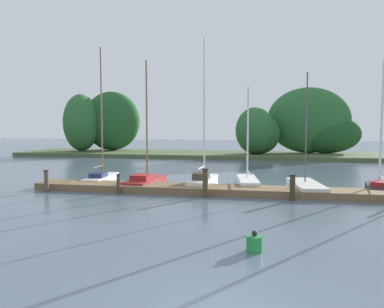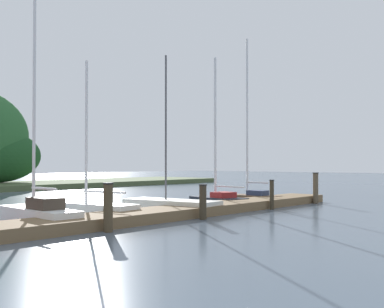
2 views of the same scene
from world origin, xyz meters
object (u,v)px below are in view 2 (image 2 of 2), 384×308
(mooring_piling_3, at_px, (203,202))
(mooring_piling_4, at_px, (272,194))
(sailboat_6, at_px, (250,192))
(sailboat_5, at_px, (217,197))
(mooring_piling_2, at_px, (108,207))
(sailboat_3, at_px, (88,208))
(mooring_piling_5, at_px, (316,188))
(sailboat_2, at_px, (36,211))
(sailboat_4, at_px, (168,205))

(mooring_piling_3, relative_size, mooring_piling_4, 0.97)
(sailboat_6, bearing_deg, sailboat_5, 85.65)
(mooring_piling_2, xyz_separation_m, mooring_piling_4, (8.65, 0.06, -0.07))
(sailboat_5, bearing_deg, mooring_piling_2, 118.70)
(sailboat_3, height_order, sailboat_5, sailboat_5)
(mooring_piling_5, bearing_deg, mooring_piling_4, -179.99)
(mooring_piling_2, bearing_deg, mooring_piling_3, -0.68)
(mooring_piling_3, bearing_deg, mooring_piling_2, 179.32)
(sailboat_3, relative_size, mooring_piling_3, 4.65)
(sailboat_2, bearing_deg, sailboat_3, -72.20)
(sailboat_2, bearing_deg, sailboat_6, -86.43)
(sailboat_3, bearing_deg, sailboat_4, -116.10)
(sailboat_3, xyz_separation_m, mooring_piling_5, (10.71, -3.37, 0.42))
(sailboat_3, height_order, sailboat_6, sailboat_6)
(sailboat_2, relative_size, mooring_piling_5, 5.59)
(sailboat_2, bearing_deg, mooring_piling_5, -98.10)
(sailboat_6, bearing_deg, mooring_piling_3, 111.39)
(mooring_piling_3, bearing_deg, sailboat_2, 148.04)
(sailboat_6, height_order, mooring_piling_2, sailboat_6)
(mooring_piling_3, bearing_deg, sailboat_4, 71.63)
(sailboat_6, bearing_deg, mooring_piling_4, 138.60)
(sailboat_2, height_order, mooring_piling_5, sailboat_2)
(sailboat_2, height_order, mooring_piling_3, sailboat_2)
(sailboat_4, relative_size, mooring_piling_4, 4.98)
(mooring_piling_4, bearing_deg, mooring_piling_2, -179.58)
(sailboat_5, bearing_deg, mooring_piling_3, 133.17)
(mooring_piling_2, bearing_deg, sailboat_5, 18.80)
(sailboat_6, relative_size, mooring_piling_2, 5.84)
(mooring_piling_4, bearing_deg, sailboat_4, 147.89)
(mooring_piling_2, height_order, mooring_piling_5, mooring_piling_5)
(sailboat_5, xyz_separation_m, sailboat_6, (2.38, -0.14, 0.09))
(mooring_piling_4, relative_size, mooring_piling_5, 0.84)
(sailboat_2, height_order, sailboat_3, sailboat_2)
(sailboat_3, height_order, mooring_piling_2, sailboat_3)
(sailboat_6, relative_size, mooring_piling_4, 6.52)
(sailboat_4, height_order, sailboat_5, sailboat_5)
(sailboat_6, xyz_separation_m, mooring_piling_2, (-10.98, -2.78, 0.20))
(sailboat_2, xyz_separation_m, mooring_piling_2, (0.56, -2.83, 0.26))
(sailboat_6, height_order, mooring_piling_4, sailboat_6)
(sailboat_2, xyz_separation_m, sailboat_4, (5.44, -0.40, -0.15))
(mooring_piling_2, bearing_deg, sailboat_2, 101.11)
(mooring_piling_4, xyz_separation_m, mooring_piling_5, (3.90, 0.00, 0.12))
(sailboat_5, xyz_separation_m, mooring_piling_2, (-8.60, -2.93, 0.29))
(mooring_piling_3, xyz_separation_m, mooring_piling_5, (8.49, 0.11, 0.14))
(sailboat_3, relative_size, mooring_piling_2, 4.06)
(sailboat_3, distance_m, mooring_piling_5, 11.24)
(sailboat_6, bearing_deg, sailboat_4, 92.46)
(sailboat_5, height_order, mooring_piling_3, sailboat_5)
(sailboat_5, bearing_deg, sailboat_3, 95.64)
(sailboat_3, height_order, sailboat_4, sailboat_4)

